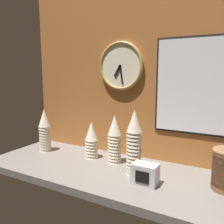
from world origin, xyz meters
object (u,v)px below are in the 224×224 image
object	(u,v)px
wall_clock	(121,66)
napkin_dispenser	(145,174)
cup_stack_center	(115,139)
cup_stack_center_right	(134,142)
cup_stack_center_left	(92,140)
menu_board	(192,86)
cup_stack_far_left	(45,130)

from	to	relation	value
wall_clock	napkin_dispenser	distance (cm)	66.92
cup_stack_center	cup_stack_center_right	distance (cm)	18.67
cup_stack_center_left	menu_board	size ratio (longest dim) A/B	0.43
cup_stack_far_left	menu_board	size ratio (longest dim) A/B	0.54
cup_stack_center	menu_board	size ratio (longest dim) A/B	0.54
cup_stack_center_left	napkin_dispenser	size ratio (longest dim) A/B	1.90
cup_stack_center_right	menu_board	bearing A→B (deg)	46.92
cup_stack_center_right	wall_clock	world-z (taller)	wall_clock
cup_stack_far_left	napkin_dispenser	size ratio (longest dim) A/B	2.36
cup_stack_center_right	menu_board	xyz separation A→B (cm)	(22.66, 24.23, 28.11)
menu_board	napkin_dispenser	world-z (taller)	menu_board
wall_clock	menu_board	world-z (taller)	menu_board
napkin_dispenser	cup_stack_center_right	bearing A→B (deg)	138.89
wall_clock	napkin_dispenser	world-z (taller)	wall_clock
cup_stack_far_left	napkin_dispenser	xyz separation A→B (cm)	(76.62, -13.48, -9.20)
cup_stack_center	cup_stack_center_right	world-z (taller)	cup_stack_center_right
wall_clock	cup_stack_center	bearing A→B (deg)	-76.10
wall_clock	menu_board	xyz separation A→B (cm)	(42.42, 0.89, -11.23)
cup_stack_center_right	wall_clock	bearing A→B (deg)	130.25
menu_board	napkin_dispenser	size ratio (longest dim) A/B	4.38
napkin_dispenser	cup_stack_center_left	bearing A→B (deg)	157.47
cup_stack_far_left	cup_stack_center	xyz separation A→B (cm)	(51.06, 3.60, 0.00)
cup_stack_center_right	napkin_dispenser	world-z (taller)	cup_stack_center_right
cup_stack_center_left	menu_board	bearing A→B (deg)	15.34
cup_stack_center	wall_clock	size ratio (longest dim) A/B	0.96
cup_stack_center	cup_stack_far_left	bearing A→B (deg)	-175.97
wall_clock	napkin_dispenser	xyz separation A→B (cm)	(29.14, -31.53, -51.33)
cup_stack_center_left	wall_clock	size ratio (longest dim) A/B	0.77
cup_stack_center_left	wall_clock	distance (cm)	48.78
cup_stack_center_left	napkin_dispenser	distance (cm)	45.67
cup_stack_center	menu_board	world-z (taller)	menu_board
cup_stack_center_right	menu_board	size ratio (longest dim) A/B	0.65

